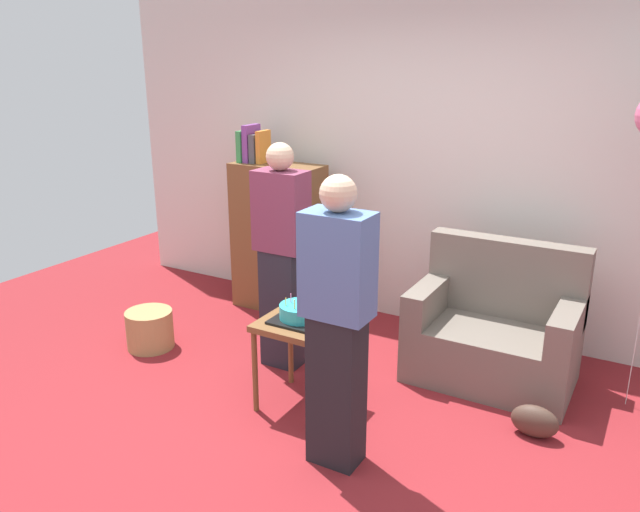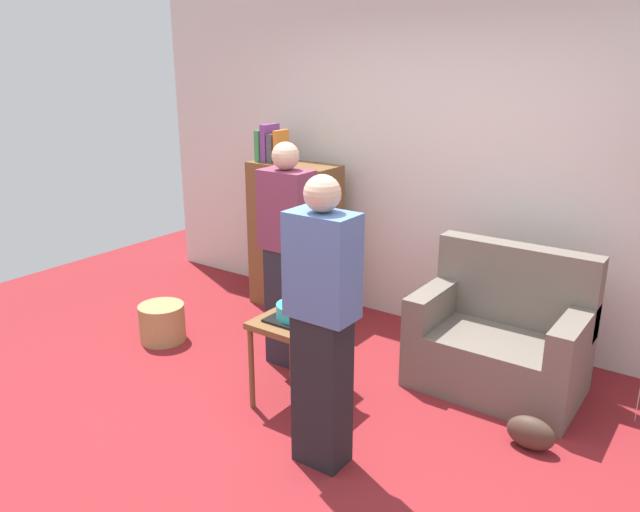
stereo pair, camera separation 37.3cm
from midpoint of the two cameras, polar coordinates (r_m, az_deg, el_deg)
name	(u,v)px [view 2 (the right image)]	position (r m, az deg, el deg)	size (l,w,h in m)	color
ground_plane	(289,437)	(3.91, -0.01, -16.18)	(8.00, 8.00, 0.00)	maroon
wall_back	(447,166)	(5.12, 13.54, 7.96)	(6.00, 0.10, 2.70)	silver
couch	(501,340)	(4.51, 18.41, -7.28)	(1.10, 0.70, 0.96)	#6B6056
bookshelf	(294,234)	(5.52, -0.42, 1.95)	(0.80, 0.36, 1.62)	brown
side_table	(297,333)	(4.00, 0.60, -7.04)	(0.48, 0.48, 0.59)	brown
birthday_cake	(297,312)	(3.94, 0.61, -5.18)	(0.32, 0.32, 0.17)	black
person_blowing_candles	(287,255)	(4.42, -0.60, 0.04)	(0.36, 0.22, 1.63)	#23232D
person_holding_cake	(322,325)	(3.31, 3.44, -6.30)	(0.36, 0.22, 1.63)	black
wicker_basket	(162,323)	(5.12, -12.14, -5.99)	(0.36, 0.36, 0.30)	#A88451
handbag	(531,433)	(4.01, 21.26, -14.83)	(0.28, 0.14, 0.20)	#473328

